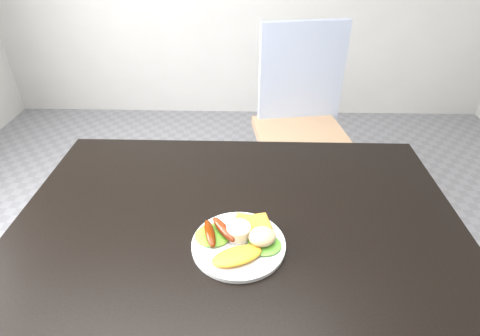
% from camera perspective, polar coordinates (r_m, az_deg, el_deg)
% --- Properties ---
extents(dining_table, '(1.20, 0.80, 0.04)m').
position_cam_1_polar(dining_table, '(1.04, -0.28, -7.89)').
color(dining_table, black).
rests_on(dining_table, ground).
extents(dining_chair, '(0.53, 0.53, 0.05)m').
position_cam_1_polar(dining_chair, '(2.02, 9.29, 4.64)').
color(dining_chair, tan).
rests_on(dining_chair, ground).
extents(person, '(0.59, 0.48, 1.40)m').
position_cam_1_polar(person, '(1.43, -4.66, 3.50)').
color(person, navy).
rests_on(person, ground).
extents(plate, '(0.23, 0.23, 0.01)m').
position_cam_1_polar(plate, '(0.94, -0.22, -11.56)').
color(plate, white).
rests_on(plate, dining_table).
extents(lettuce_left, '(0.11, 0.10, 0.01)m').
position_cam_1_polar(lettuce_left, '(0.95, -4.05, -10.12)').
color(lettuce_left, '#3D851C').
rests_on(lettuce_left, plate).
extents(lettuce_right, '(0.08, 0.08, 0.01)m').
position_cam_1_polar(lettuce_right, '(0.93, 3.74, -11.62)').
color(lettuce_right, '#609A27').
rests_on(lettuce_right, plate).
extents(omelette, '(0.14, 0.10, 0.02)m').
position_cam_1_polar(omelette, '(0.89, -0.48, -13.24)').
color(omelette, '#FFA92C').
rests_on(omelette, plate).
extents(sausage_a, '(0.05, 0.10, 0.02)m').
position_cam_1_polar(sausage_a, '(0.93, -4.61, -9.89)').
color(sausage_a, '#5B2B03').
rests_on(sausage_a, lettuce_left).
extents(sausage_b, '(0.08, 0.10, 0.02)m').
position_cam_1_polar(sausage_b, '(0.94, -2.54, -9.31)').
color(sausage_b, maroon).
rests_on(sausage_b, lettuce_left).
extents(ramekin, '(0.08, 0.08, 0.03)m').
position_cam_1_polar(ramekin, '(0.94, -0.23, -9.69)').
color(ramekin, white).
rests_on(ramekin, plate).
extents(toast_a, '(0.08, 0.08, 0.01)m').
position_cam_1_polar(toast_a, '(0.97, 0.96, -8.56)').
color(toast_a, olive).
rests_on(toast_a, plate).
extents(toast_b, '(0.08, 0.08, 0.01)m').
position_cam_1_polar(toast_b, '(0.95, 2.57, -8.56)').
color(toast_b, '#95592A').
rests_on(toast_b, toast_a).
extents(potato_salad, '(0.08, 0.08, 0.04)m').
position_cam_1_polar(potato_salad, '(0.92, 3.39, -10.39)').
color(potato_salad, beige).
rests_on(potato_salad, lettuce_right).
extents(fork, '(0.14, 0.04, 0.00)m').
position_cam_1_polar(fork, '(0.93, -2.17, -11.13)').
color(fork, '#ADAFB7').
rests_on(fork, plate).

